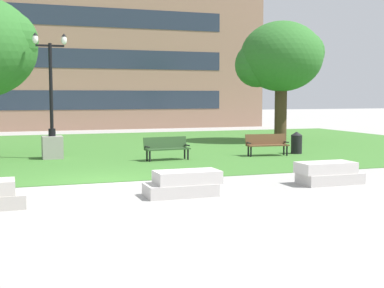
{
  "coord_description": "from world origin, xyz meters",
  "views": [
    {
      "loc": [
        -2.66,
        -15.42,
        2.56
      ],
      "look_at": [
        2.22,
        -1.4,
        1.2
      ],
      "focal_mm": 50.0,
      "sensor_mm": 36.0,
      "label": 1
    }
  ],
  "objects_px": {
    "concrete_block_left": "(183,184)",
    "lamp_post_left": "(52,133)",
    "trash_bin": "(297,142)",
    "park_bench_near_right": "(167,147)",
    "concrete_block_right": "(328,173)",
    "park_bench_near_left": "(267,143)"
  },
  "relations": [
    {
      "from": "park_bench_near_right",
      "to": "lamp_post_left",
      "type": "distance_m",
      "value": 4.67
    },
    {
      "from": "concrete_block_left",
      "to": "lamp_post_left",
      "type": "height_order",
      "value": "lamp_post_left"
    },
    {
      "from": "park_bench_near_right",
      "to": "lamp_post_left",
      "type": "xyz_separation_m",
      "value": [
        -4.19,
        2.02,
        0.49
      ]
    },
    {
      "from": "concrete_block_right",
      "to": "park_bench_near_right",
      "type": "relative_size",
      "value": 1.02
    },
    {
      "from": "park_bench_near_left",
      "to": "trash_bin",
      "type": "xyz_separation_m",
      "value": [
        1.59,
        0.28,
        -0.04
      ]
    },
    {
      "from": "concrete_block_left",
      "to": "lamp_post_left",
      "type": "bearing_deg",
      "value": 105.21
    },
    {
      "from": "concrete_block_right",
      "to": "park_bench_near_right",
      "type": "height_order",
      "value": "park_bench_near_right"
    },
    {
      "from": "concrete_block_left",
      "to": "park_bench_near_right",
      "type": "relative_size",
      "value": 1.04
    },
    {
      "from": "lamp_post_left",
      "to": "trash_bin",
      "type": "relative_size",
      "value": 5.19
    },
    {
      "from": "concrete_block_right",
      "to": "lamp_post_left",
      "type": "distance_m",
      "value": 11.34
    },
    {
      "from": "concrete_block_right",
      "to": "park_bench_near_right",
      "type": "bearing_deg",
      "value": 112.48
    },
    {
      "from": "concrete_block_right",
      "to": "park_bench_near_left",
      "type": "xyz_separation_m",
      "value": [
        1.59,
        6.95,
        0.23
      ]
    },
    {
      "from": "park_bench_near_left",
      "to": "trash_bin",
      "type": "distance_m",
      "value": 1.62
    },
    {
      "from": "park_bench_near_right",
      "to": "lamp_post_left",
      "type": "bearing_deg",
      "value": 154.27
    },
    {
      "from": "concrete_block_right",
      "to": "trash_bin",
      "type": "bearing_deg",
      "value": 66.27
    },
    {
      "from": "park_bench_near_left",
      "to": "trash_bin",
      "type": "bearing_deg",
      "value": 10.14
    },
    {
      "from": "park_bench_near_left",
      "to": "park_bench_near_right",
      "type": "distance_m",
      "value": 4.43
    },
    {
      "from": "park_bench_near_right",
      "to": "trash_bin",
      "type": "xyz_separation_m",
      "value": [
        6.02,
        0.39,
        -0.04
      ]
    },
    {
      "from": "concrete_block_left",
      "to": "park_bench_near_right",
      "type": "xyz_separation_m",
      "value": [
        1.68,
        7.2,
        0.23
      ]
    },
    {
      "from": "concrete_block_left",
      "to": "park_bench_near_left",
      "type": "bearing_deg",
      "value": 50.07
    },
    {
      "from": "trash_bin",
      "to": "concrete_block_left",
      "type": "bearing_deg",
      "value": -135.43
    },
    {
      "from": "trash_bin",
      "to": "concrete_block_right",
      "type": "bearing_deg",
      "value": -113.73
    }
  ]
}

